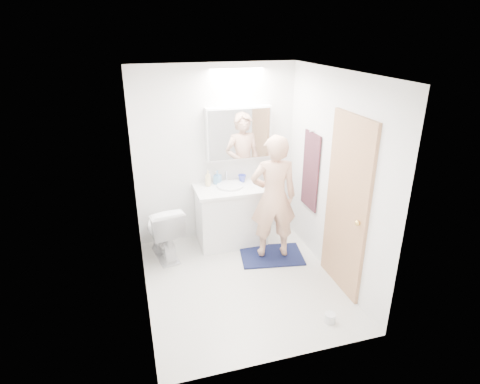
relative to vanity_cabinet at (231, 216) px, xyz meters
name	(u,v)px	position (x,y,z in m)	size (l,w,h in m)	color
floor	(242,282)	(-0.13, -0.96, -0.39)	(2.50, 2.50, 0.00)	silver
ceiling	(242,72)	(-0.13, -0.96, 2.01)	(2.50, 2.50, 0.00)	white
wall_back	(216,155)	(-0.13, 0.29, 0.81)	(2.50, 2.50, 0.00)	white
wall_front	(287,245)	(-0.13, -2.21, 0.81)	(2.50, 2.50, 0.00)	white
wall_left	(137,200)	(-1.23, -0.96, 0.81)	(2.50, 2.50, 0.00)	white
wall_right	(334,178)	(0.97, -0.96, 0.81)	(2.50, 2.50, 0.00)	white
vanity_cabinet	(231,216)	(0.00, 0.00, 0.00)	(0.90, 0.55, 0.78)	white
countertop	(231,189)	(0.00, 0.00, 0.41)	(0.95, 0.58, 0.04)	white
sink_basin	(230,186)	(0.00, 0.03, 0.45)	(0.36, 0.36, 0.03)	white
faucet	(227,176)	(0.00, 0.22, 0.51)	(0.02, 0.02, 0.16)	silver
medicine_cabinet	(239,133)	(0.17, 0.21, 1.11)	(0.88, 0.14, 0.70)	white
mirror_panel	(240,134)	(0.17, 0.13, 1.11)	(0.84, 0.01, 0.66)	silver
toilet	(163,231)	(-0.94, -0.11, -0.02)	(0.41, 0.73, 0.74)	white
bath_rug	(271,255)	(0.41, -0.53, -0.38)	(0.80, 0.55, 0.02)	#12153A
person	(274,197)	(0.41, -0.53, 0.46)	(0.58, 0.38, 1.60)	#DBA483
door	(346,206)	(0.95, -1.31, 0.61)	(0.04, 0.80, 2.00)	#A97954
door_knob	(358,223)	(0.91, -1.61, 0.56)	(0.06, 0.06, 0.06)	gold
towel	(311,171)	(0.95, -0.41, 0.71)	(0.02, 0.42, 1.00)	#121F3B
towel_hook	(312,131)	(0.94, -0.41, 1.23)	(0.02, 0.02, 0.07)	silver
soap_bottle_a	(208,178)	(-0.27, 0.15, 0.54)	(0.08, 0.08, 0.22)	beige
soap_bottle_b	(217,177)	(-0.14, 0.18, 0.52)	(0.09, 0.09, 0.19)	#6098CE
toothbrush_cup	(242,178)	(0.21, 0.16, 0.48)	(0.11, 0.11, 0.10)	#404DC1
toilet_paper_roll	(330,318)	(0.54, -1.89, -0.34)	(0.11, 0.11, 0.10)	silver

